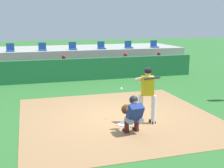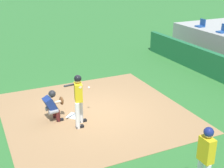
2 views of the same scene
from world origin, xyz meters
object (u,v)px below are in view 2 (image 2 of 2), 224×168
object	(u,v)px
catcher_crouched	(53,104)
stadium_seat_0	(201,25)
stadium_seat_1	(223,30)
home_plate	(74,116)
batter_at_plate	(79,97)
on_deck_batter	(206,157)

from	to	relation	value
catcher_crouched	stadium_seat_0	distance (m)	12.26
stadium_seat_1	home_plate	bearing A→B (deg)	-69.95
batter_at_plate	catcher_crouched	world-z (taller)	batter_at_plate
on_deck_batter	stadium_seat_1	bearing A→B (deg)	135.31
home_plate	batter_at_plate	size ratio (longest dim) A/B	0.24
on_deck_batter	stadium_seat_0	distance (m)	13.77
home_plate	stadium_seat_1	size ratio (longest dim) A/B	0.92
catcher_crouched	stadium_seat_0	world-z (taller)	stadium_seat_0
home_plate	catcher_crouched	size ratio (longest dim) A/B	0.26
catcher_crouched	home_plate	bearing A→B (deg)	87.81
stadium_seat_1	on_deck_batter	bearing A→B (deg)	-44.69
catcher_crouched	stadium_seat_1	world-z (taller)	stadium_seat_1
home_plate	catcher_crouched	bearing A→B (deg)	-92.19
on_deck_batter	batter_at_plate	bearing A→B (deg)	-161.14
batter_at_plate	on_deck_batter	distance (m)	4.64
on_deck_batter	stadium_seat_0	xyz separation A→B (m)	(-10.66, 8.71, 0.51)
home_plate	stadium_seat_0	distance (m)	11.70
catcher_crouched	on_deck_batter	size ratio (longest dim) A/B	0.94
catcher_crouched	stadium_seat_1	xyz separation A→B (m)	(-3.69, 10.89, 0.93)
catcher_crouched	stadium_seat_1	bearing A→B (deg)	108.70
home_plate	batter_at_plate	world-z (taller)	batter_at_plate
stadium_seat_0	stadium_seat_1	xyz separation A→B (m)	(1.86, 0.00, 0.00)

